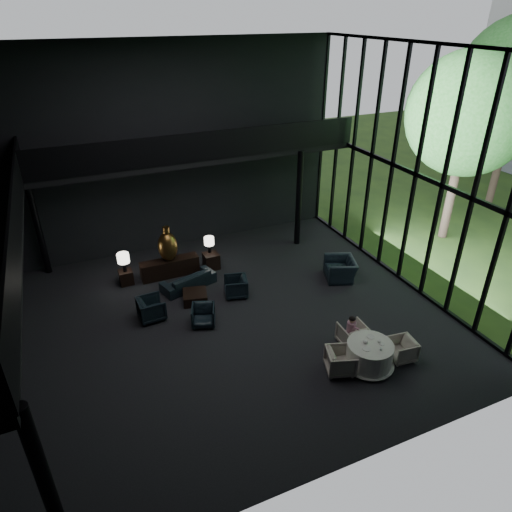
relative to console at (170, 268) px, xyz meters
name	(u,v)px	position (x,y,z in m)	size (l,w,h in m)	color
floor	(224,322)	(0.82, -3.54, -0.34)	(14.00, 12.00, 0.02)	black
ceiling	(212,49)	(0.82, -3.54, 7.66)	(14.00, 12.00, 0.02)	black
wall_back	(166,152)	(0.82, 2.46, 3.66)	(14.00, 0.04, 8.00)	black
wall_front	(336,329)	(0.82, -9.54, 3.66)	(14.00, 0.04, 8.00)	black
curtain_wall	(416,174)	(7.77, -3.54, 3.66)	(0.20, 12.00, 8.00)	black
mezzanine_back	(199,155)	(1.82, 1.46, 3.66)	(12.00, 2.00, 0.25)	black
railing_left	(16,216)	(-4.18, -3.54, 4.26)	(0.06, 12.00, 1.00)	black
railing_back	(207,146)	(1.82, 0.46, 4.26)	(12.00, 0.06, 1.00)	black
column_sw	(50,496)	(-4.18, -9.24, 1.66)	(0.24, 0.24, 4.00)	black
column_nw	(37,224)	(-4.18, 2.16, 1.66)	(0.24, 0.24, 4.00)	black
column_ne	(299,199)	(5.62, 0.46, 1.66)	(0.24, 0.24, 4.00)	black
tree_near	(469,114)	(11.82, -1.54, 4.89)	(4.80, 4.80, 7.65)	#382D23
console	(170,268)	(0.00, 0.00, 0.00)	(2.16, 0.49, 0.69)	black
bronze_urn	(168,246)	(0.00, -0.02, 0.91)	(0.71, 0.71, 1.33)	olive
side_table_left	(126,277)	(-1.60, 0.10, -0.08)	(0.48, 0.48, 0.53)	black
table_lamp_left	(123,259)	(-1.60, 0.08, 0.70)	(0.43, 0.43, 0.72)	black
side_table_right	(211,261)	(1.60, -0.07, -0.04)	(0.56, 0.56, 0.61)	black
table_lamp_right	(209,242)	(1.60, 0.07, 0.73)	(0.38, 0.38, 0.64)	black
sofa	(188,278)	(0.40, -1.04, 0.02)	(1.87, 0.54, 0.73)	#183640
lounge_armchair_west	(151,307)	(-1.21, -2.38, 0.10)	(0.85, 0.80, 0.88)	#142030
lounge_armchair_east	(236,286)	(1.76, -2.23, 0.05)	(0.77, 0.72, 0.79)	#20363E
lounge_armchair_south	(203,315)	(0.21, -3.36, 0.01)	(0.68, 0.64, 0.70)	#15202E
window_armchair	(341,265)	(5.72, -2.71, 0.23)	(1.31, 0.85, 1.14)	black
coffee_table	(195,297)	(0.34, -2.02, -0.17)	(0.80, 0.80, 0.36)	black
dining_table	(369,356)	(3.84, -7.05, -0.02)	(1.45, 1.45, 0.75)	white
dining_chair_north	(352,334)	(3.95, -6.08, 0.03)	(0.73, 0.68, 0.75)	#AAA39A
dining_chair_east	(402,349)	(4.87, -7.19, -0.01)	(0.65, 0.60, 0.66)	#ADAAA6
dining_chair_west	(341,360)	(3.00, -6.92, 0.05)	(0.76, 0.71, 0.79)	#A09D98
child	(352,325)	(3.88, -6.08, 0.39)	(0.27, 0.27, 0.58)	pink
plate_a	(367,349)	(3.62, -7.16, 0.41)	(0.22, 0.22, 0.01)	white
plate_b	(371,337)	(4.04, -6.78, 0.41)	(0.22, 0.22, 0.02)	white
saucer	(382,344)	(4.13, -7.17, 0.41)	(0.15, 0.15, 0.01)	white
coffee_cup	(379,341)	(4.10, -7.07, 0.45)	(0.08, 0.08, 0.06)	white
cereal_bowl	(365,342)	(3.74, -6.93, 0.44)	(0.15, 0.15, 0.07)	white
cream_pot	(381,349)	(3.94, -7.36, 0.44)	(0.06, 0.06, 0.07)	#99999E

